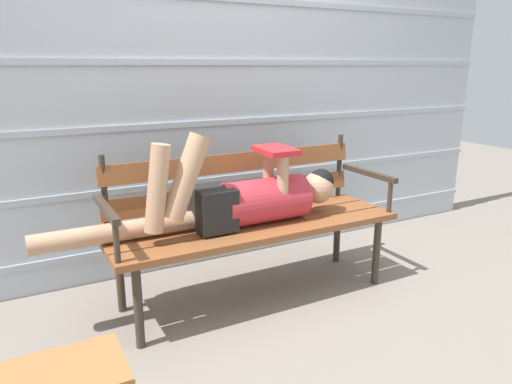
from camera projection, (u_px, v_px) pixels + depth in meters
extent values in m
plane|color=gray|center=(267.00, 305.00, 2.66)|extent=(12.00, 12.00, 0.00)
cube|color=#B2BCC6|center=(208.00, 93.00, 3.03)|extent=(4.84, 0.06, 2.28)
cube|color=#A3ADB7|center=(214.00, 233.00, 3.25)|extent=(4.84, 0.02, 0.04)
cube|color=#A3ADB7|center=(212.00, 180.00, 3.15)|extent=(4.84, 0.02, 0.04)
cube|color=#A3ADB7|center=(211.00, 123.00, 3.05)|extent=(4.84, 0.02, 0.04)
cube|color=#A3ADB7|center=(210.00, 62.00, 2.95)|extent=(4.84, 0.02, 0.04)
cube|color=brown|center=(271.00, 235.00, 2.51)|extent=(1.67, 0.16, 0.04)
cube|color=brown|center=(256.00, 226.00, 2.65)|extent=(1.67, 0.16, 0.04)
cube|color=brown|center=(243.00, 218.00, 2.80)|extent=(1.67, 0.16, 0.04)
cube|color=brown|center=(237.00, 193.00, 2.83)|extent=(1.60, 0.05, 0.11)
cube|color=brown|center=(236.00, 162.00, 2.78)|extent=(1.60, 0.05, 0.11)
cylinder|color=#382D23|center=(105.00, 194.00, 2.46)|extent=(0.03, 0.03, 0.42)
cylinder|color=#382D23|center=(339.00, 165.00, 3.15)|extent=(0.03, 0.03, 0.42)
cylinder|color=#382D23|center=(138.00, 308.00, 2.21)|extent=(0.04, 0.04, 0.42)
cylinder|color=#382D23|center=(376.00, 252.00, 2.88)|extent=(0.04, 0.04, 0.42)
cylinder|color=#382D23|center=(120.00, 276.00, 2.55)|extent=(0.04, 0.04, 0.42)
cylinder|color=#382D23|center=(337.00, 232.00, 3.21)|extent=(0.04, 0.04, 0.42)
cube|color=#382D23|center=(106.00, 209.00, 2.23)|extent=(0.04, 0.47, 0.03)
cylinder|color=#382D23|center=(116.00, 242.00, 2.09)|extent=(0.03, 0.03, 0.20)
cube|color=#382D23|center=(369.00, 173.00, 2.96)|extent=(0.04, 0.47, 0.03)
cylinder|color=#382D23|center=(390.00, 196.00, 2.82)|extent=(0.03, 0.03, 0.20)
cylinder|color=#B72D38|center=(264.00, 200.00, 2.64)|extent=(0.50, 0.25, 0.25)
cube|color=black|center=(213.00, 208.00, 2.50)|extent=(0.20, 0.24, 0.22)
sphere|color=tan|center=(318.00, 188.00, 2.80)|extent=(0.19, 0.19, 0.19)
sphere|color=black|center=(321.00, 182.00, 2.80)|extent=(0.16, 0.16, 0.16)
cylinder|color=tan|center=(186.00, 177.00, 2.32)|extent=(0.27, 0.11, 0.44)
cylinder|color=tan|center=(157.00, 189.00, 2.26)|extent=(0.15, 0.09, 0.44)
cylinder|color=tan|center=(117.00, 232.00, 2.34)|extent=(0.83, 0.10, 0.10)
cylinder|color=tan|center=(283.00, 179.00, 2.57)|extent=(0.06, 0.06, 0.26)
cylinder|color=tan|center=(268.00, 173.00, 2.71)|extent=(0.06, 0.06, 0.26)
cube|color=red|center=(276.00, 150.00, 2.60)|extent=(0.18, 0.25, 0.04)
cube|color=#9E6638|center=(64.00, 374.00, 1.55)|extent=(0.40, 0.31, 0.03)
cylinder|color=#9E6638|center=(110.00, 382.00, 1.77)|extent=(0.04, 0.04, 0.31)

